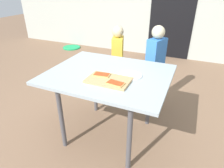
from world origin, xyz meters
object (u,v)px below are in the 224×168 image
(pizza_slice_near_right, at_px, (115,83))
(garden_hose_coil, at_px, (72,47))
(dining_table, at_px, (109,80))
(plate_white_right, at_px, (130,75))
(pizza_slice_far_left, at_px, (102,75))
(child_left, at_px, (118,59))
(cutting_board, at_px, (109,80))
(child_right, at_px, (155,64))

(pizza_slice_near_right, distance_m, garden_hose_coil, 3.71)
(dining_table, relative_size, plate_white_right, 5.10)
(garden_hose_coil, bearing_deg, pizza_slice_near_right, -49.24)
(pizza_slice_far_left, relative_size, child_left, 0.16)
(plate_white_right, xyz_separation_m, child_left, (-0.46, 0.83, -0.18))
(pizza_slice_far_left, height_order, plate_white_right, pizza_slice_far_left)
(dining_table, bearing_deg, pizza_slice_far_left, -98.60)
(dining_table, xyz_separation_m, plate_white_right, (0.21, 0.02, 0.08))
(plate_white_right, height_order, child_left, child_left)
(pizza_slice_far_left, bearing_deg, cutting_board, -26.95)
(cutting_board, distance_m, child_right, 0.95)
(cutting_board, distance_m, pizza_slice_far_left, 0.10)
(pizza_slice_near_right, bearing_deg, child_left, 111.10)
(garden_hose_coil, bearing_deg, cutting_board, -49.70)
(child_right, bearing_deg, dining_table, -111.30)
(cutting_board, xyz_separation_m, pizza_slice_far_left, (-0.09, 0.05, 0.02))
(plate_white_right, xyz_separation_m, child_right, (0.08, 0.73, -0.14))
(garden_hose_coil, bearing_deg, dining_table, -48.89)
(garden_hose_coil, bearing_deg, child_right, -35.44)
(cutting_board, bearing_deg, child_right, 76.38)
(plate_white_right, bearing_deg, pizza_slice_far_left, -150.03)
(child_right, xyz_separation_m, garden_hose_coil, (-2.50, 1.78, -0.60))
(dining_table, bearing_deg, cutting_board, -65.45)
(dining_table, relative_size, pizza_slice_far_left, 7.25)
(pizza_slice_near_right, distance_m, plate_white_right, 0.24)
(dining_table, relative_size, child_left, 1.13)
(child_left, bearing_deg, plate_white_right, -61.09)
(pizza_slice_near_right, xyz_separation_m, child_right, (0.13, 0.97, -0.16))
(child_left, height_order, child_right, child_right)
(pizza_slice_near_right, xyz_separation_m, child_left, (-0.41, 1.06, -0.20))
(plate_white_right, bearing_deg, child_left, 118.91)
(child_left, xyz_separation_m, child_right, (0.54, -0.09, 0.04))
(cutting_board, relative_size, garden_hose_coil, 0.87)
(cutting_board, relative_size, child_right, 0.35)
(dining_table, bearing_deg, plate_white_right, 4.58)
(dining_table, bearing_deg, pizza_slice_near_right, -53.49)
(child_right, bearing_deg, garden_hose_coil, 144.56)
(cutting_board, bearing_deg, plate_white_right, 52.31)
(pizza_slice_near_right, bearing_deg, plate_white_right, 78.76)
(dining_table, relative_size, cutting_board, 3.03)
(cutting_board, height_order, plate_white_right, cutting_board)
(child_left, height_order, garden_hose_coil, child_left)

